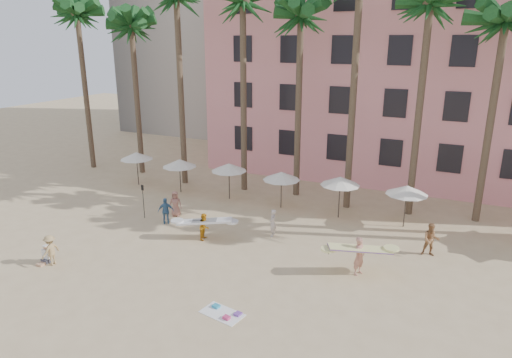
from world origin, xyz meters
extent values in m
plane|color=#D1B789|center=(0.00, 0.00, 0.00)|extent=(120.00, 120.00, 0.00)
cube|color=pink|center=(7.00, 26.00, 8.00)|extent=(35.00, 14.00, 16.00)
cylinder|color=brown|center=(-20.00, 15.00, 6.50)|extent=(0.44, 0.44, 13.00)
cylinder|color=brown|center=(-15.00, 15.50, 6.00)|extent=(0.44, 0.44, 12.00)
cylinder|color=brown|center=(-10.00, 14.50, 7.00)|extent=(0.44, 0.44, 14.00)
cylinder|color=brown|center=(-5.00, 15.00, 6.75)|extent=(0.44, 0.44, 13.50)
cylinder|color=brown|center=(-1.00, 15.50, 6.25)|extent=(0.44, 0.44, 12.50)
cylinder|color=brown|center=(3.00, 14.50, 7.25)|extent=(0.44, 0.44, 14.50)
cylinder|color=brown|center=(7.00, 15.00, 6.50)|extent=(0.44, 0.44, 13.00)
cylinder|color=brown|center=(11.00, 15.50, 6.00)|extent=(0.44, 0.44, 12.00)
cylinder|color=#332B23|center=(-13.00, 12.50, 1.25)|extent=(0.07, 0.07, 2.50)
cone|color=white|center=(-13.00, 12.50, 2.35)|extent=(2.50, 2.50, 0.55)
cylinder|color=#332B23|center=(-9.00, 12.40, 1.20)|extent=(0.07, 0.07, 2.40)
cone|color=white|center=(-9.00, 12.40, 2.25)|extent=(2.50, 2.50, 0.55)
cylinder|color=#332B23|center=(-5.00, 12.60, 1.25)|extent=(0.07, 0.07, 2.50)
cone|color=white|center=(-5.00, 12.60, 2.35)|extent=(2.50, 2.50, 0.55)
cylinder|color=#332B23|center=(-1.00, 12.50, 1.20)|extent=(0.07, 0.07, 2.40)
cone|color=white|center=(-1.00, 12.50, 2.25)|extent=(2.50, 2.50, 0.55)
cylinder|color=#332B23|center=(3.00, 12.40, 1.30)|extent=(0.07, 0.07, 2.60)
cone|color=white|center=(3.00, 12.40, 2.45)|extent=(2.50, 2.50, 0.55)
cylinder|color=#332B23|center=(7.00, 12.60, 1.25)|extent=(0.07, 0.07, 2.50)
cone|color=white|center=(7.00, 12.60, 2.35)|extent=(2.50, 2.50, 0.55)
cube|color=white|center=(1.41, -0.14, 0.01)|extent=(1.96, 1.32, 0.02)
cube|color=teal|center=(0.95, 0.15, 0.07)|extent=(0.34, 0.30, 0.10)
cube|color=#CB386F|center=(1.76, -0.41, 0.08)|extent=(0.32, 0.27, 0.12)
cube|color=#7544A5|center=(2.05, 0.05, 0.06)|extent=(0.31, 0.34, 0.08)
imported|color=tan|center=(5.81, 5.60, 0.96)|extent=(0.68, 0.82, 1.92)
cube|color=#F3F097|center=(5.81, 5.60, 1.35)|extent=(3.05, 2.01, 0.36)
imported|color=orange|center=(-3.08, 5.99, 0.77)|extent=(0.70, 0.84, 1.55)
cube|color=silver|center=(-3.08, 5.99, 1.08)|extent=(3.17, 1.89, 0.32)
imported|color=tan|center=(-8.52, 0.06, 0.80)|extent=(0.60, 1.04, 1.60)
imported|color=#A47044|center=(8.78, 9.16, 0.90)|extent=(1.00, 0.85, 1.80)
imported|color=teal|center=(-6.41, 6.94, 0.83)|extent=(1.04, 0.87, 1.66)
imported|color=beige|center=(0.28, 7.99, 0.81)|extent=(0.49, 0.65, 1.62)
imported|color=#AF7263|center=(-6.61, 8.26, 0.83)|extent=(0.95, 0.80, 1.66)
cylinder|color=black|center=(-8.20, 7.08, 1.05)|extent=(0.04, 0.04, 2.10)
cube|color=black|center=(-8.20, 7.08, 2.05)|extent=(0.18, 0.03, 0.35)
cube|color=#3F3F4C|center=(-8.98, 0.11, 0.11)|extent=(0.41, 0.38, 0.22)
cube|color=tan|center=(-8.98, -0.21, 0.05)|extent=(0.36, 0.41, 0.11)
cube|color=white|center=(-8.98, 0.16, 0.45)|extent=(0.40, 0.24, 0.50)
sphere|color=tan|center=(-8.98, 0.16, 0.82)|extent=(0.22, 0.22, 0.22)
camera|label=1|loc=(9.60, -14.53, 10.99)|focal=32.00mm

